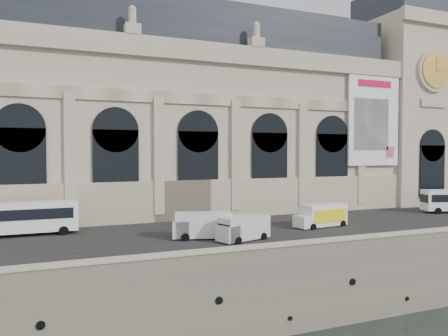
% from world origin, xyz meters
% --- Properties ---
extents(ground, '(260.00, 260.00, 0.00)m').
position_xyz_m(ground, '(0.00, 0.00, 0.00)').
color(ground, black).
rests_on(ground, ground).
extents(quay, '(160.00, 70.00, 6.00)m').
position_xyz_m(quay, '(0.00, 35.00, 3.00)').
color(quay, gray).
rests_on(quay, ground).
extents(street, '(160.00, 24.00, 0.06)m').
position_xyz_m(street, '(0.00, 14.00, 6.03)').
color(street, '#2D2D2D').
rests_on(street, quay).
extents(parapet, '(160.00, 1.40, 1.21)m').
position_xyz_m(parapet, '(0.00, 0.60, 6.62)').
color(parapet, gray).
rests_on(parapet, quay).
extents(museum, '(69.00, 18.70, 29.10)m').
position_xyz_m(museum, '(-5.98, 30.86, 19.72)').
color(museum, '#C0AE94').
rests_on(museum, quay).
extents(clock_pavilion, '(13.00, 14.72, 36.70)m').
position_xyz_m(clock_pavilion, '(34.00, 27.93, 23.42)').
color(clock_pavilion, '#C0AE94').
rests_on(clock_pavilion, quay).
extents(bus_left, '(11.55, 2.70, 3.40)m').
position_xyz_m(bus_left, '(-24.22, 18.64, 7.90)').
color(bus_left, white).
rests_on(bus_left, quay).
extents(van_b, '(5.65, 3.48, 2.36)m').
position_xyz_m(van_b, '(-4.48, 8.03, 7.20)').
color(van_b, silver).
rests_on(van_b, quay).
extents(van_c, '(6.10, 3.70, 2.55)m').
position_xyz_m(van_c, '(-7.77, 10.57, 7.30)').
color(van_c, white).
rests_on(van_c, quay).
extents(box_truck, '(6.62, 3.01, 2.58)m').
position_xyz_m(box_truck, '(7.08, 11.66, 7.30)').
color(box_truck, white).
rests_on(box_truck, quay).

